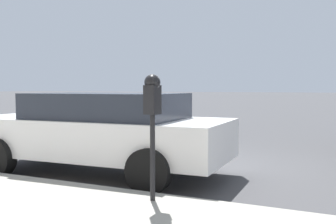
% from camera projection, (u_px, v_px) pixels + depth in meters
% --- Properties ---
extents(ground_plane, '(220.00, 220.00, 0.00)m').
position_uv_depth(ground_plane, '(180.00, 167.00, 7.25)').
color(ground_plane, '#424244').
extents(parking_meter, '(0.21, 0.19, 1.49)m').
position_uv_depth(parking_meter, '(152.00, 104.00, 4.58)').
color(parking_meter, black).
rests_on(parking_meter, sidewalk).
extents(car_white, '(2.10, 4.50, 1.37)m').
position_uv_depth(car_white, '(100.00, 130.00, 6.66)').
color(car_white, silver).
rests_on(car_white, ground_plane).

